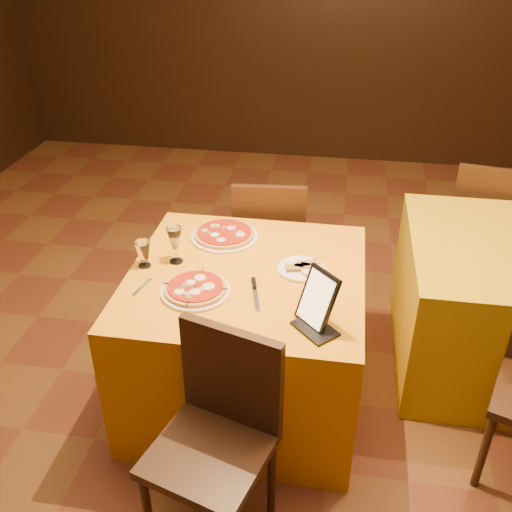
% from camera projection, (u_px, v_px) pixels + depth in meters
% --- Properties ---
extents(floor, '(6.00, 7.00, 0.01)m').
position_uv_depth(floor, '(260.00, 394.00, 3.04)').
color(floor, '#5E2D19').
rests_on(floor, ground).
extents(wall_back, '(6.00, 0.01, 2.80)m').
position_uv_depth(wall_back, '(320.00, 13.00, 5.28)').
color(wall_back, black).
rests_on(wall_back, floor).
extents(main_table, '(1.10, 1.10, 0.75)m').
position_uv_depth(main_table, '(247.00, 336.00, 2.87)').
color(main_table, orange).
rests_on(main_table, floor).
extents(side_table, '(1.10, 1.10, 0.75)m').
position_uv_depth(side_table, '(505.00, 306.00, 3.08)').
color(side_table, '#B58F0B').
rests_on(side_table, floor).
extents(chair_main_near, '(0.51, 0.51, 0.91)m').
position_uv_depth(chair_main_near, '(209.00, 453.00, 2.14)').
color(chair_main_near, black).
rests_on(chair_main_near, floor).
extents(chair_main_far, '(0.50, 0.50, 0.91)m').
position_uv_depth(chair_main_far, '(270.00, 241.00, 3.53)').
color(chair_main_far, black).
rests_on(chair_main_far, floor).
extents(chair_side_far, '(0.52, 0.52, 0.91)m').
position_uv_depth(chair_side_far, '(482.00, 223.00, 3.74)').
color(chair_side_far, black).
rests_on(chair_side_far, floor).
extents(pizza_near, '(0.31, 0.31, 0.03)m').
position_uv_depth(pizza_near, '(196.00, 289.00, 2.53)').
color(pizza_near, white).
rests_on(pizza_near, main_table).
extents(pizza_far, '(0.35, 0.35, 0.03)m').
position_uv_depth(pizza_far, '(224.00, 235.00, 2.96)').
color(pizza_far, white).
rests_on(pizza_far, main_table).
extents(cutlet_dish, '(0.23, 0.23, 0.03)m').
position_uv_depth(cutlet_dish, '(301.00, 268.00, 2.69)').
color(cutlet_dish, white).
rests_on(cutlet_dish, main_table).
extents(wine_glass, '(0.10, 0.10, 0.19)m').
position_uv_depth(wine_glass, '(175.00, 245.00, 2.71)').
color(wine_glass, '#DDC77D').
rests_on(wine_glass, main_table).
extents(water_glass, '(0.08, 0.08, 0.13)m').
position_uv_depth(water_glass, '(143.00, 254.00, 2.69)').
color(water_glass, silver).
rests_on(water_glass, main_table).
extents(tablet, '(0.19, 0.19, 0.23)m').
position_uv_depth(tablet, '(317.00, 299.00, 2.29)').
color(tablet, black).
rests_on(tablet, main_table).
extents(knife, '(0.08, 0.24, 0.01)m').
position_uv_depth(knife, '(255.00, 295.00, 2.51)').
color(knife, silver).
rests_on(knife, main_table).
extents(fork_near, '(0.05, 0.15, 0.01)m').
position_uv_depth(fork_near, '(142.00, 287.00, 2.57)').
color(fork_near, silver).
rests_on(fork_near, main_table).
extents(fork_far, '(0.06, 0.18, 0.01)m').
position_uv_depth(fork_far, '(245.00, 234.00, 2.99)').
color(fork_far, '#B9B8C0').
rests_on(fork_far, main_table).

